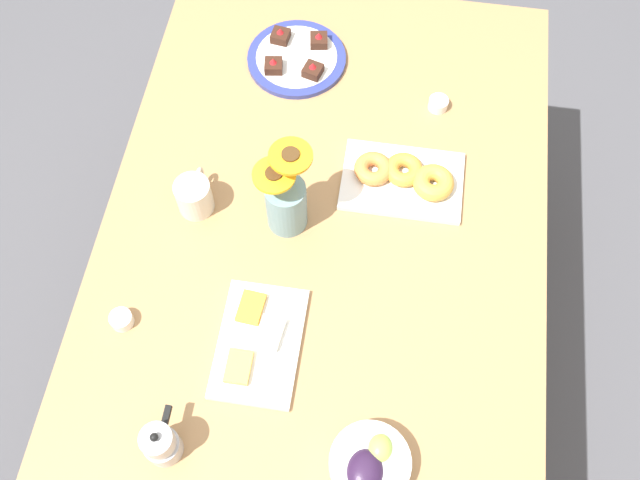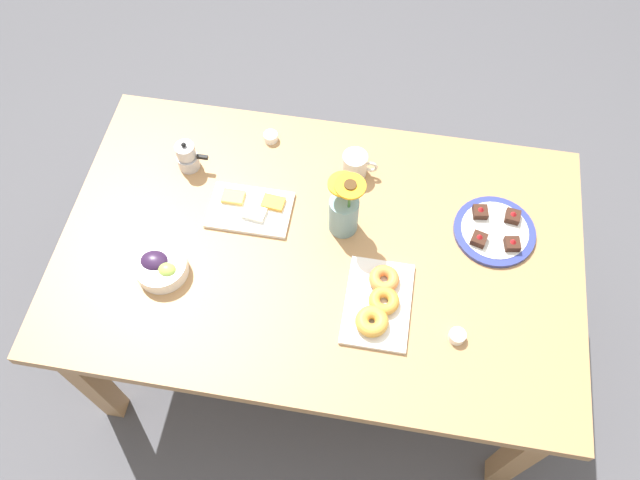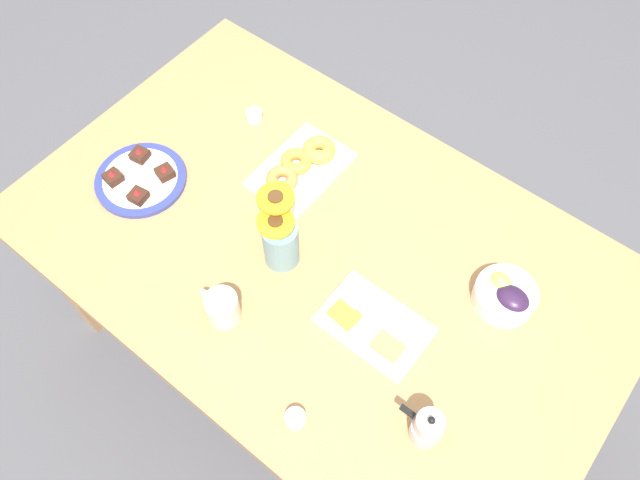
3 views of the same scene
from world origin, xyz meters
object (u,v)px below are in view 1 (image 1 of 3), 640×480
Objects in this scene: jam_cup_honey at (121,319)px; flower_vase at (286,201)px; jam_cup_berry at (438,103)px; moka_pot at (161,444)px; coffee_mug at (194,196)px; dining_table at (320,265)px; croissant_platter at (404,178)px; grape_bowl at (369,464)px; dessert_plate at (297,58)px; cheese_platter at (258,342)px.

jam_cup_honey is 0.43m from flower_vase.
jam_cup_berry is (0.66, -0.61, 0.00)m from jam_cup_honey.
coffee_mug is at bearing 6.74° from moka_pot.
jam_cup_berry reaches higher than dining_table.
moka_pot is (-0.91, 0.46, 0.03)m from jam_cup_berry.
croissant_platter is (0.20, -0.17, 0.11)m from dining_table.
croissant_platter reaches higher than dining_table.
coffee_mug reaches higher than jam_cup_honey.
grape_bowl is 1.30× the size of moka_pot.
flower_vase reaches higher than dining_table.
coffee_mug is 0.22m from flower_vase.
jam_cup_honey is 0.19× the size of dessert_plate.
croissant_platter is 0.45m from dessert_plate.
jam_cup_berry is 0.19× the size of flower_vase.
moka_pot is at bearing 153.08° from jam_cup_berry.
moka_pot is at bearing 164.60° from flower_vase.
flower_vase is at bearing -173.09° from dessert_plate.
dessert_plate is 1.01m from moka_pot.
coffee_mug is 0.98× the size of moka_pot.
croissant_platter is at bearing -51.83° from jam_cup_honey.
croissant_platter is (0.44, -0.26, 0.01)m from cheese_platter.
coffee_mug is at bearing 106.12° from croissant_platter.
coffee_mug is at bearing -16.72° from jam_cup_honey.
grape_bowl reaches higher than cheese_platter.
moka_pot reaches higher than dining_table.
jam_cup_honey reaches higher than dining_table.
jam_cup_honey is 0.40× the size of moka_pot.
coffee_mug is 0.32m from jam_cup_honey.
coffee_mug is (0.07, 0.30, 0.13)m from dining_table.
coffee_mug is 0.49m from dessert_plate.
flower_vase is at bearing 54.78° from dining_table.
jam_cup_honey is (0.00, 0.29, 0.01)m from cheese_platter.
jam_cup_berry is (0.88, -0.07, -0.01)m from grape_bowl.
moka_pot reaches higher than jam_cup_berry.
flower_vase is (-0.37, 0.31, 0.07)m from jam_cup_berry.
jam_cup_honey is at bearing 32.54° from moka_pot.
dining_table is 0.33m from coffee_mug.
grape_bowl is 0.88m from jam_cup_berry.
flower_vase reaches higher than cheese_platter.
moka_pot is (-0.24, 0.14, 0.04)m from cheese_platter.
moka_pot is at bearing 93.67° from grape_bowl.
jam_cup_berry is at bearing -104.51° from dessert_plate.
dessert_plate is 1.01× the size of flower_vase.
flower_vase is at bearing -45.79° from jam_cup_honey.
moka_pot is at bearing -147.46° from jam_cup_honey.
dessert_plate is at bearing 75.49° from jam_cup_berry.
dessert_plate is at bearing 14.93° from dining_table.
jam_cup_berry is 0.19× the size of dessert_plate.
dessert_plate is 2.13× the size of moka_pot.
dining_table is 0.27m from cheese_platter.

